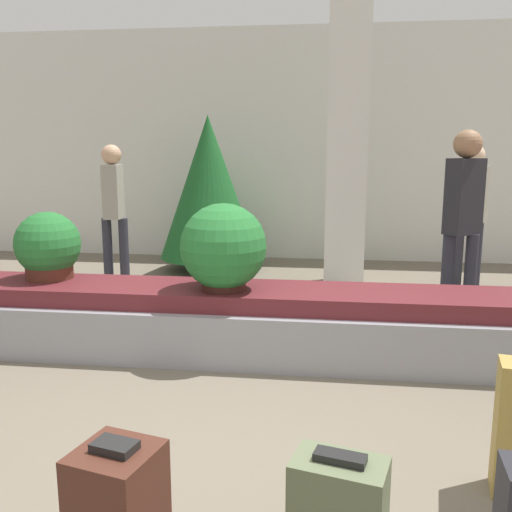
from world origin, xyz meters
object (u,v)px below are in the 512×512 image
potted_plant_1 (48,247)px  traveler_2 (463,210)px  traveler_1 (471,205)px  pillar (347,146)px  traveler_0 (114,202)px  potted_plant_0 (223,248)px  decorated_tree (209,187)px

potted_plant_1 → traveler_2: traveler_2 is taller
traveler_1 → traveler_2: traveler_2 is taller
potted_plant_1 → traveler_1: (3.81, 2.24, 0.16)m
pillar → traveler_2: pillar is taller
traveler_0 → traveler_2: 3.81m
potted_plant_0 → decorated_tree: size_ratio=0.33×
pillar → potted_plant_1: (-2.44, -2.30, -0.80)m
potted_plant_0 → traveler_0: bearing=127.9°
pillar → decorated_tree: bearing=161.7°
pillar → traveler_2: size_ratio=1.84×
pillar → potted_plant_0: (-0.95, -2.48, -0.75)m
potted_plant_0 → traveler_2: (1.95, 1.07, 0.20)m
pillar → potted_plant_0: bearing=-111.0°
traveler_2 → decorated_tree: (-2.71, 1.98, 0.03)m
pillar → traveler_0: 2.74m
pillar → potted_plant_1: size_ratio=5.84×
traveler_2 → decorated_tree: size_ratio=0.88×
traveler_0 → decorated_tree: bearing=-53.7°
potted_plant_1 → traveler_0: (-0.21, 2.00, 0.16)m
pillar → traveler_0: pillar is taller
pillar → decorated_tree: 1.88m
potted_plant_1 → decorated_tree: bearing=75.8°
traveler_2 → traveler_1: bearing=-143.8°
potted_plant_0 → decorated_tree: (-0.76, 3.05, 0.23)m
potted_plant_0 → potted_plant_1: (-1.49, 0.18, -0.06)m
pillar → decorated_tree: pillar is taller
traveler_1 → decorated_tree: decorated_tree is taller
traveler_2 → decorated_tree: 3.36m
potted_plant_0 → potted_plant_1: potted_plant_0 is taller
pillar → traveler_0: size_ratio=1.98×
potted_plant_0 → decorated_tree: bearing=104.0°
pillar → decorated_tree: size_ratio=1.61×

